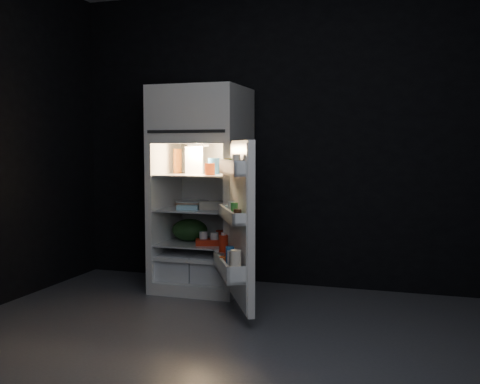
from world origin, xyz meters
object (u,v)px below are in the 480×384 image
(refrigerator, at_px, (203,182))
(fridge_door, at_px, (238,225))
(milk_jug, at_px, (195,160))
(yogurt_tray, at_px, (210,242))
(egg_carton, at_px, (216,205))

(refrigerator, relative_size, fridge_door, 1.46)
(fridge_door, bearing_deg, refrigerator, 128.08)
(fridge_door, bearing_deg, milk_jug, 131.23)
(milk_jug, height_order, yogurt_tray, milk_jug)
(egg_carton, xyz_separation_m, yogurt_tray, (-0.03, -0.08, -0.31))
(yogurt_tray, bearing_deg, egg_carton, 51.53)
(refrigerator, xyz_separation_m, egg_carton, (0.16, -0.09, -0.19))
(milk_jug, xyz_separation_m, yogurt_tray, (0.22, -0.19, -0.69))
(fridge_door, height_order, egg_carton, fridge_door)
(fridge_door, xyz_separation_m, egg_carton, (-0.40, 0.62, 0.07))
(fridge_door, height_order, milk_jug, fridge_door)
(refrigerator, height_order, milk_jug, refrigerator)
(milk_jug, bearing_deg, yogurt_tray, -58.59)
(fridge_door, bearing_deg, yogurt_tray, 128.26)
(refrigerator, height_order, egg_carton, refrigerator)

